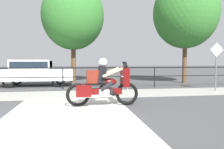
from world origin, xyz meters
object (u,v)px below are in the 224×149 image
motorcycle (103,84)px  tree_behind_sign (186,13)px  tree_behind_car (73,16)px  parked_car (35,71)px  street_sign (216,61)px

motorcycle → tree_behind_sign: (6.39, 6.62, 3.97)m
motorcycle → tree_behind_car: bearing=92.7°
parked_car → street_sign: 10.09m
parked_car → street_sign: (9.38, -3.68, 0.60)m
motorcycle → tree_behind_car: 9.13m
parked_car → tree_behind_sign: size_ratio=0.61×
street_sign → tree_behind_sign: (0.33, 3.85, 3.18)m
motorcycle → tree_behind_sign: tree_behind_sign is taller
street_sign → tree_behind_car: (-7.09, 5.43, 3.08)m
motorcycle → street_sign: street_sign is taller
tree_behind_car → motorcycle: bearing=-82.9°
street_sign → tree_behind_car: size_ratio=0.35×
motorcycle → tree_behind_sign: size_ratio=0.34×
motorcycle → tree_behind_car: tree_behind_car is taller
parked_car → motorcycle: bearing=-64.5°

